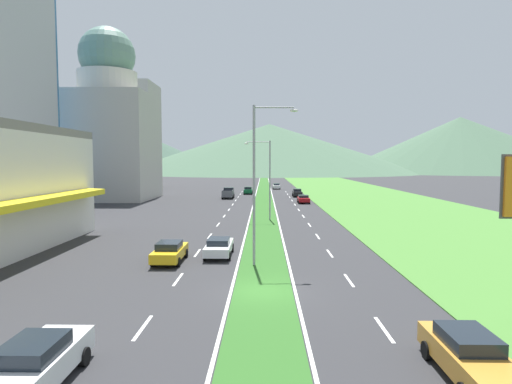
% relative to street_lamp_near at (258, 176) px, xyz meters
% --- Properties ---
extents(ground_plane, '(600.00, 600.00, 0.00)m').
position_rel_street_lamp_near_xyz_m(ground_plane, '(0.34, -5.85, -6.12)').
color(ground_plane, '#2D2D30').
extents(grass_median, '(3.20, 240.00, 0.06)m').
position_rel_street_lamp_near_xyz_m(grass_median, '(0.34, 54.15, -6.09)').
color(grass_median, '#2D6023').
rests_on(grass_median, ground_plane).
extents(grass_verge_right, '(24.00, 240.00, 0.06)m').
position_rel_street_lamp_near_xyz_m(grass_verge_right, '(20.94, 54.15, -6.09)').
color(grass_verge_right, '#477F33').
rests_on(grass_verge_right, ground_plane).
extents(lane_dash_left_2, '(0.16, 2.80, 0.01)m').
position_rel_street_lamp_near_xyz_m(lane_dash_left_2, '(-4.76, -10.95, -6.11)').
color(lane_dash_left_2, silver).
rests_on(lane_dash_left_2, ground_plane).
extents(lane_dash_left_3, '(0.16, 2.80, 0.01)m').
position_rel_street_lamp_near_xyz_m(lane_dash_left_3, '(-4.76, -3.50, -6.11)').
color(lane_dash_left_3, silver).
rests_on(lane_dash_left_3, ground_plane).
extents(lane_dash_left_4, '(0.16, 2.80, 0.01)m').
position_rel_street_lamp_near_xyz_m(lane_dash_left_4, '(-4.76, 3.95, -6.11)').
color(lane_dash_left_4, silver).
rests_on(lane_dash_left_4, ground_plane).
extents(lane_dash_left_5, '(0.16, 2.80, 0.01)m').
position_rel_street_lamp_near_xyz_m(lane_dash_left_5, '(-4.76, 11.40, -6.11)').
color(lane_dash_left_5, silver).
rests_on(lane_dash_left_5, ground_plane).
extents(lane_dash_left_6, '(0.16, 2.80, 0.01)m').
position_rel_street_lamp_near_xyz_m(lane_dash_left_6, '(-4.76, 18.85, -6.11)').
color(lane_dash_left_6, silver).
rests_on(lane_dash_left_6, ground_plane).
extents(lane_dash_left_7, '(0.16, 2.80, 0.01)m').
position_rel_street_lamp_near_xyz_m(lane_dash_left_7, '(-4.76, 26.30, -6.11)').
color(lane_dash_left_7, silver).
rests_on(lane_dash_left_7, ground_plane).
extents(lane_dash_left_8, '(0.16, 2.80, 0.01)m').
position_rel_street_lamp_near_xyz_m(lane_dash_left_8, '(-4.76, 33.75, -6.11)').
color(lane_dash_left_8, silver).
rests_on(lane_dash_left_8, ground_plane).
extents(lane_dash_left_9, '(0.16, 2.80, 0.01)m').
position_rel_street_lamp_near_xyz_m(lane_dash_left_9, '(-4.76, 41.20, -6.11)').
color(lane_dash_left_9, silver).
rests_on(lane_dash_left_9, ground_plane).
extents(lane_dash_left_10, '(0.16, 2.80, 0.01)m').
position_rel_street_lamp_near_xyz_m(lane_dash_left_10, '(-4.76, 48.65, -6.11)').
color(lane_dash_left_10, silver).
rests_on(lane_dash_left_10, ground_plane).
extents(lane_dash_left_11, '(0.16, 2.80, 0.01)m').
position_rel_street_lamp_near_xyz_m(lane_dash_left_11, '(-4.76, 56.10, -6.11)').
color(lane_dash_left_11, silver).
rests_on(lane_dash_left_11, ground_plane).
extents(lane_dash_left_12, '(0.16, 2.80, 0.01)m').
position_rel_street_lamp_near_xyz_m(lane_dash_left_12, '(-4.76, 63.55, -6.11)').
color(lane_dash_left_12, silver).
rests_on(lane_dash_left_12, ground_plane).
extents(lane_dash_left_13, '(0.16, 2.80, 0.01)m').
position_rel_street_lamp_near_xyz_m(lane_dash_left_13, '(-4.76, 71.00, -6.11)').
color(lane_dash_left_13, silver).
rests_on(lane_dash_left_13, ground_plane).
extents(lane_dash_right_2, '(0.16, 2.80, 0.01)m').
position_rel_street_lamp_near_xyz_m(lane_dash_right_2, '(5.44, -10.95, -6.11)').
color(lane_dash_right_2, silver).
rests_on(lane_dash_right_2, ground_plane).
extents(lane_dash_right_3, '(0.16, 2.80, 0.01)m').
position_rel_street_lamp_near_xyz_m(lane_dash_right_3, '(5.44, -3.50, -6.11)').
color(lane_dash_right_3, silver).
rests_on(lane_dash_right_3, ground_plane).
extents(lane_dash_right_4, '(0.16, 2.80, 0.01)m').
position_rel_street_lamp_near_xyz_m(lane_dash_right_4, '(5.44, 3.95, -6.11)').
color(lane_dash_right_4, silver).
rests_on(lane_dash_right_4, ground_plane).
extents(lane_dash_right_5, '(0.16, 2.80, 0.01)m').
position_rel_street_lamp_near_xyz_m(lane_dash_right_5, '(5.44, 11.40, -6.11)').
color(lane_dash_right_5, silver).
rests_on(lane_dash_right_5, ground_plane).
extents(lane_dash_right_6, '(0.16, 2.80, 0.01)m').
position_rel_street_lamp_near_xyz_m(lane_dash_right_6, '(5.44, 18.85, -6.11)').
color(lane_dash_right_6, silver).
rests_on(lane_dash_right_6, ground_plane).
extents(lane_dash_right_7, '(0.16, 2.80, 0.01)m').
position_rel_street_lamp_near_xyz_m(lane_dash_right_7, '(5.44, 26.30, -6.11)').
color(lane_dash_right_7, silver).
rests_on(lane_dash_right_7, ground_plane).
extents(lane_dash_right_8, '(0.16, 2.80, 0.01)m').
position_rel_street_lamp_near_xyz_m(lane_dash_right_8, '(5.44, 33.75, -6.11)').
color(lane_dash_right_8, silver).
rests_on(lane_dash_right_8, ground_plane).
extents(lane_dash_right_9, '(0.16, 2.80, 0.01)m').
position_rel_street_lamp_near_xyz_m(lane_dash_right_9, '(5.44, 41.20, -6.11)').
color(lane_dash_right_9, silver).
rests_on(lane_dash_right_9, ground_plane).
extents(lane_dash_right_10, '(0.16, 2.80, 0.01)m').
position_rel_street_lamp_near_xyz_m(lane_dash_right_10, '(5.44, 48.65, -6.11)').
color(lane_dash_right_10, silver).
rests_on(lane_dash_right_10, ground_plane).
extents(lane_dash_right_11, '(0.16, 2.80, 0.01)m').
position_rel_street_lamp_near_xyz_m(lane_dash_right_11, '(5.44, 56.10, -6.11)').
color(lane_dash_right_11, silver).
rests_on(lane_dash_right_11, ground_plane).
extents(lane_dash_right_12, '(0.16, 2.80, 0.01)m').
position_rel_street_lamp_near_xyz_m(lane_dash_right_12, '(5.44, 63.55, -6.11)').
color(lane_dash_right_12, silver).
rests_on(lane_dash_right_12, ground_plane).
extents(lane_dash_right_13, '(0.16, 2.80, 0.01)m').
position_rel_street_lamp_near_xyz_m(lane_dash_right_13, '(5.44, 71.00, -6.11)').
color(lane_dash_right_13, silver).
rests_on(lane_dash_right_13, ground_plane).
extents(edge_line_median_left, '(0.16, 240.00, 0.01)m').
position_rel_street_lamp_near_xyz_m(edge_line_median_left, '(-1.41, 54.15, -6.11)').
color(edge_line_median_left, silver).
rests_on(edge_line_median_left, ground_plane).
extents(edge_line_median_right, '(0.16, 240.00, 0.01)m').
position_rel_street_lamp_near_xyz_m(edge_line_median_right, '(2.09, 54.15, -6.11)').
color(edge_line_median_right, silver).
rests_on(edge_line_median_right, ground_plane).
extents(domed_building, '(15.97, 15.97, 31.62)m').
position_rel_street_lamp_near_xyz_m(domed_building, '(-28.53, 51.12, 7.18)').
color(domed_building, '#B7B2A8').
rests_on(domed_building, ground_plane).
extents(midrise_colored, '(13.99, 13.99, 27.89)m').
position_rel_street_lamp_near_xyz_m(midrise_colored, '(-35.95, 87.29, 7.83)').
color(midrise_colored, '#B7B2A8').
rests_on(midrise_colored, ground_plane).
extents(hill_far_left, '(130.99, 130.99, 29.46)m').
position_rel_street_lamp_near_xyz_m(hill_far_left, '(-90.79, 264.07, 8.61)').
color(hill_far_left, '#3D5647').
rests_on(hill_far_left, ground_plane).
extents(hill_far_center, '(192.33, 192.33, 31.14)m').
position_rel_street_lamp_near_xyz_m(hill_far_center, '(3.77, 250.43, 9.45)').
color(hill_far_center, '#47664C').
rests_on(hill_far_center, ground_plane).
extents(hill_far_right, '(159.94, 159.94, 36.08)m').
position_rel_street_lamp_near_xyz_m(hill_far_right, '(128.58, 256.39, 11.93)').
color(hill_far_right, '#47664C').
rests_on(hill_far_right, ground_plane).
extents(street_lamp_near, '(3.02, 0.35, 10.77)m').
position_rel_street_lamp_near_xyz_m(street_lamp_near, '(0.00, 0.00, 0.00)').
color(street_lamp_near, '#99999E').
rests_on(street_lamp_near, ground_plane).
extents(street_lamp_mid, '(3.16, 0.34, 9.52)m').
position_rel_street_lamp_near_xyz_m(street_lamp_mid, '(0.73, 22.48, -0.63)').
color(street_lamp_mid, '#99999E').
rests_on(street_lamp_mid, ground_plane).
extents(car_0, '(2.00, 4.07, 1.36)m').
position_rel_street_lamp_near_xyz_m(car_0, '(7.05, 43.83, -5.40)').
color(car_0, maroon).
rests_on(car_0, ground_plane).
extents(car_1, '(1.90, 4.58, 1.59)m').
position_rel_street_lamp_near_xyz_m(car_1, '(-3.09, 63.96, -5.32)').
color(car_1, '#0C5128').
rests_on(car_1, ground_plane).
extents(car_2, '(1.96, 4.55, 1.46)m').
position_rel_street_lamp_near_xyz_m(car_2, '(-6.23, 0.95, -5.37)').
color(car_2, yellow).
rests_on(car_2, ground_plane).
extents(car_3, '(1.91, 4.27, 1.44)m').
position_rel_street_lamp_near_xyz_m(car_3, '(3.55, 80.85, -5.37)').
color(car_3, silver).
rests_on(car_3, ground_plane).
extents(car_4, '(1.89, 4.33, 1.59)m').
position_rel_street_lamp_near_xyz_m(car_4, '(7.01, 56.98, -5.31)').
color(car_4, black).
rests_on(car_4, ground_plane).
extents(car_5, '(1.96, 4.66, 1.58)m').
position_rel_street_lamp_near_xyz_m(car_5, '(-6.70, -15.85, -5.31)').
color(car_5, silver).
rests_on(car_5, ground_plane).
extents(car_6, '(1.88, 4.65, 1.52)m').
position_rel_street_lamp_near_xyz_m(car_6, '(7.04, -15.05, -5.33)').
color(car_6, '#C6842D').
rests_on(car_6, ground_plane).
extents(car_7, '(1.97, 4.77, 1.34)m').
position_rel_street_lamp_near_xyz_m(car_7, '(-2.99, 2.99, -5.41)').
color(car_7, silver).
rests_on(car_7, ground_plane).
extents(pickup_truck_0, '(2.18, 5.40, 2.00)m').
position_rel_street_lamp_near_xyz_m(pickup_truck_0, '(-6.51, 53.32, -5.13)').
color(pickup_truck_0, '#515459').
rests_on(pickup_truck_0, ground_plane).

